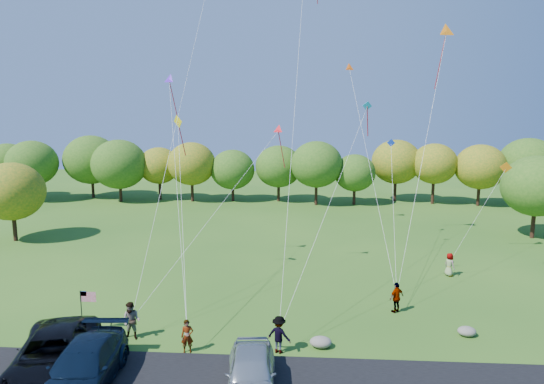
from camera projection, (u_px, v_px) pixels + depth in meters
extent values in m
plane|color=#2B5819|center=(233.00, 345.00, 23.65)|extent=(140.00, 140.00, 0.00)
cylinder|color=#321C12|center=(22.00, 188.00, 64.70)|extent=(0.36, 0.36, 2.40)
ellipsoid|color=#366118|center=(20.00, 162.00, 64.13)|extent=(6.79, 6.79, 6.11)
cylinder|color=#321C12|center=(38.00, 188.00, 62.17)|extent=(0.36, 0.36, 3.08)
ellipsoid|color=#366118|center=(36.00, 159.00, 61.56)|extent=(6.74, 6.74, 6.07)
cylinder|color=#321C12|center=(88.00, 191.00, 62.59)|extent=(0.36, 0.36, 2.31)
ellipsoid|color=#295817|center=(87.00, 165.00, 62.04)|extent=(6.57, 6.57, 5.91)
cylinder|color=#321C12|center=(127.00, 190.00, 63.13)|extent=(0.36, 0.36, 2.42)
ellipsoid|color=#366118|center=(126.00, 164.00, 62.59)|extent=(6.41, 6.41, 5.77)
cylinder|color=#321C12|center=(162.00, 188.00, 63.69)|extent=(0.36, 0.36, 2.54)
ellipsoid|color=#366118|center=(161.00, 163.00, 63.13)|extent=(6.53, 6.53, 5.88)
cylinder|color=#321C12|center=(196.00, 194.00, 60.26)|extent=(0.36, 0.36, 2.32)
ellipsoid|color=#295817|center=(195.00, 170.00, 59.76)|extent=(5.76, 5.76, 5.18)
cylinder|color=#321C12|center=(239.00, 192.00, 60.49)|extent=(0.36, 0.36, 2.67)
ellipsoid|color=#295817|center=(239.00, 166.00, 59.94)|extent=(6.04, 6.04, 5.43)
cylinder|color=#321C12|center=(280.00, 193.00, 60.54)|extent=(0.36, 0.36, 2.40)
ellipsoid|color=#295817|center=(280.00, 169.00, 60.05)|extent=(5.48, 5.48, 4.94)
cylinder|color=#321C12|center=(312.00, 192.00, 59.43)|extent=(0.36, 0.36, 3.11)
ellipsoid|color=#295817|center=(313.00, 164.00, 58.86)|extent=(5.84, 5.84, 5.26)
cylinder|color=#321C12|center=(359.00, 192.00, 60.90)|extent=(0.36, 0.36, 2.40)
ellipsoid|color=#366118|center=(360.00, 167.00, 60.37)|extent=(6.35, 6.35, 5.72)
cylinder|color=#321C12|center=(396.00, 191.00, 60.38)|extent=(0.36, 0.36, 3.05)
ellipsoid|color=#366118|center=(398.00, 163.00, 59.81)|extent=(6.05, 6.05, 5.44)
cylinder|color=#321C12|center=(443.00, 194.00, 60.33)|extent=(0.36, 0.36, 2.29)
ellipsoid|color=#366118|center=(445.00, 171.00, 59.85)|extent=(5.42, 5.42, 4.88)
cylinder|color=#321C12|center=(474.00, 192.00, 60.48)|extent=(0.36, 0.36, 2.76)
ellipsoid|color=#295817|center=(476.00, 167.00, 59.96)|extent=(5.42, 5.42, 4.88)
cylinder|color=#321C12|center=(524.00, 193.00, 60.30)|extent=(0.36, 0.36, 2.57)
ellipsoid|color=#366118|center=(526.00, 169.00, 59.82)|extent=(5.03, 5.03, 4.53)
cylinder|color=#321C12|center=(15.00, 226.00, 42.58)|extent=(0.36, 0.36, 2.60)
ellipsoid|color=#366118|center=(11.00, 191.00, 42.06)|extent=(5.60, 5.60, 5.04)
cylinder|color=#321C12|center=(533.00, 223.00, 43.51)|extent=(0.36, 0.36, 2.80)
ellipsoid|color=#295817|center=(537.00, 186.00, 42.96)|extent=(6.00, 6.00, 5.40)
imported|color=black|center=(53.00, 355.00, 20.74)|extent=(4.67, 7.26, 1.86)
imported|color=black|center=(83.00, 368.00, 19.79)|extent=(2.88, 6.25, 1.77)
imported|color=#A9AFB3|center=(251.00, 372.00, 19.51)|extent=(2.42, 5.11, 1.69)
imported|color=#4C4C59|center=(187.00, 336.00, 22.86)|extent=(0.65, 0.50, 1.61)
imported|color=#4C4C59|center=(131.00, 321.00, 24.17)|extent=(1.01, 0.83, 1.92)
imported|color=#4C4C59|center=(279.00, 335.00, 22.83)|extent=(1.33, 1.06, 1.80)
imported|color=#4C4C59|center=(397.00, 297.00, 27.42)|extent=(1.09, 0.97, 1.77)
imported|color=#4C4C59|center=(449.00, 265.00, 33.53)|extent=(0.84, 0.95, 1.63)
cylinder|color=#0B30A7|center=(73.00, 333.00, 23.95)|extent=(0.61, 0.61, 0.92)
cylinder|color=black|center=(82.00, 312.00, 24.90)|extent=(0.05, 0.05, 2.25)
cube|color=red|center=(88.00, 297.00, 24.74)|extent=(0.81, 0.54, 0.02)
cube|color=navy|center=(83.00, 294.00, 24.73)|extent=(0.32, 0.02, 0.25)
ellipsoid|color=gray|center=(321.00, 342.00, 23.43)|extent=(1.06, 0.83, 0.53)
ellipsoid|color=slate|center=(467.00, 331.00, 24.63)|extent=(0.92, 0.77, 0.48)
cone|color=#4E14CE|center=(169.00, 79.00, 32.71)|extent=(0.93, 0.69, 0.77)
cone|color=#EB580F|center=(349.00, 68.00, 37.64)|extent=(0.83, 0.51, 0.74)
cone|color=orange|center=(447.00, 31.00, 31.69)|extent=(1.20, 0.65, 1.06)
cube|color=orange|center=(506.00, 167.00, 31.72)|extent=(0.75, 0.21, 0.75)
cube|color=yellow|center=(178.00, 121.00, 30.86)|extent=(0.67, 0.56, 0.82)
cube|color=blue|center=(391.00, 143.00, 37.74)|extent=(0.64, 0.19, 0.62)
cone|color=red|center=(278.00, 130.00, 32.88)|extent=(0.82, 0.60, 0.70)
cube|color=#1AAAED|center=(367.00, 106.00, 28.65)|extent=(0.57, 0.22, 0.55)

